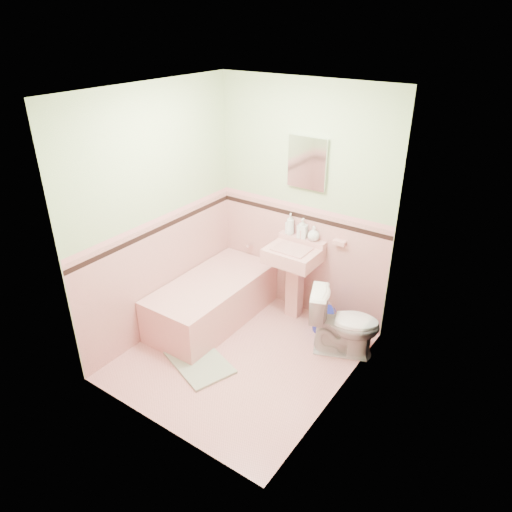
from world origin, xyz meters
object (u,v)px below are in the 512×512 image
Objects in this scene: bathtub at (213,302)px; soap_bottle_left at (290,224)px; sink at (292,284)px; toilet at (344,323)px; medicine_cabinet at (307,163)px; soap_bottle_mid at (303,228)px; shoe at (194,347)px; bucket at (323,320)px; soap_bottle_right at (314,233)px.

soap_bottle_left is at bearing 53.43° from bathtub.
sink is at bearing -49.58° from soap_bottle_left.
bathtub is 1.45m from toilet.
sink is at bearing -90.00° from medicine_cabinet.
soap_bottle_mid reaches higher than shoe.
sink is 3.96× the size of soap_bottle_mid.
bathtub is 0.88m from sink.
sink is at bearing 37.93° from bathtub.
toilet is 2.69× the size of bucket.
medicine_cabinet is 3.39× the size of shoe.
soap_bottle_mid reaches higher than toilet.
soap_bottle_mid is 0.14m from soap_bottle_right.
soap_bottle_right is 0.23× the size of toilet.
medicine_cabinet is 0.73m from soap_bottle_right.
medicine_cabinet reaches higher than soap_bottle_left.
sink is 0.50m from bucket.
bathtub is 1.78m from medicine_cabinet.
soap_bottle_left is at bearing 130.42° from sink.
toilet is at bearing -32.23° from bucket.
medicine_cabinet is 1.64m from bucket.
soap_bottle_mid is at bearing 38.59° from toilet.
soap_bottle_left is 1.53× the size of shoe.
bucket is (0.27, -0.21, -0.85)m from soap_bottle_right.
soap_bottle_left reaches higher than soap_bottle_mid.
toilet is 0.44m from bucket.
soap_bottle_left is at bearing 180.00° from soap_bottle_right.
sink is 1.24× the size of toilet.
soap_bottle_mid is at bearing 0.00° from soap_bottle_left.
sink is 0.61m from soap_bottle_mid.
bathtub is 1.78× the size of sink.
shoe is at bearing 103.25° from toilet.
toilet is (0.60, -0.42, -0.64)m from soap_bottle_right.
shoe is (-0.88, -1.06, -0.07)m from bucket.
soap_bottle_right is (0.13, -0.03, -0.72)m from medicine_cabinet.
sink is 5.30× the size of soap_bottle_right.
bucket is at bearing -20.48° from soap_bottle_left.
shoe is at bearing -69.37° from bathtub.
soap_bottle_mid is 0.99m from bucket.
shoe is at bearing -115.41° from soap_bottle_right.
toilet is at bearing -34.59° from soap_bottle_right.
sink is 0.78m from toilet.
sink reaches higher than bucket.
bathtub is 2.20× the size of toilet.
bucket is (0.41, -0.21, -0.88)m from soap_bottle_mid.
sink reaches higher than toilet.
shoe is (-0.47, -1.09, -0.36)m from sink.
toilet is (0.73, -0.24, -0.08)m from sink.
medicine_cabinet is at bearing 47.42° from bathtub.
medicine_cabinet is 2.14m from shoe.
soap_bottle_right is at bearing 0.00° from soap_bottle_left.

